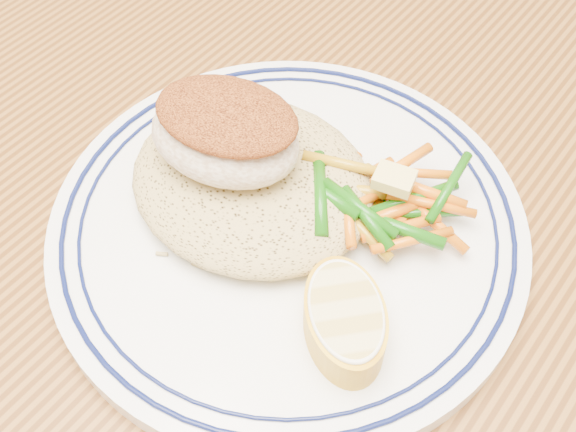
# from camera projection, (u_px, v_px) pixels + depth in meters

# --- Properties ---
(dining_table) EXTENTS (1.50, 0.90, 0.75)m
(dining_table) POSITION_uv_depth(u_px,v_px,m) (282.00, 277.00, 0.54)
(dining_table) COLOR #532F10
(dining_table) RESTS_ON ground
(plate) EXTENTS (0.29, 0.29, 0.02)m
(plate) POSITION_uv_depth(u_px,v_px,m) (288.00, 226.00, 0.44)
(plate) COLOR silver
(plate) RESTS_ON dining_table
(rice_pilaf) EXTENTS (0.15, 0.13, 0.03)m
(rice_pilaf) POSITION_uv_depth(u_px,v_px,m) (252.00, 177.00, 0.43)
(rice_pilaf) COLOR tan
(rice_pilaf) RESTS_ON plate
(fish_fillet) EXTENTS (0.10, 0.08, 0.05)m
(fish_fillet) POSITION_uv_depth(u_px,v_px,m) (225.00, 132.00, 0.41)
(fish_fillet) COLOR beige
(fish_fillet) RESTS_ON rice_pilaf
(vegetable_pile) EXTENTS (0.11, 0.10, 0.03)m
(vegetable_pile) POSITION_uv_depth(u_px,v_px,m) (374.00, 199.00, 0.42)
(vegetable_pile) COLOR #D8640A
(vegetable_pile) RESTS_ON plate
(butter_pat) EXTENTS (0.03, 0.02, 0.01)m
(butter_pat) POSITION_uv_depth(u_px,v_px,m) (394.00, 179.00, 0.41)
(butter_pat) COLOR #E9D272
(butter_pat) RESTS_ON vegetable_pile
(lemon_wedge) EXTENTS (0.09, 0.09, 0.03)m
(lemon_wedge) POSITION_uv_depth(u_px,v_px,m) (345.00, 319.00, 0.37)
(lemon_wedge) COLOR gold
(lemon_wedge) RESTS_ON plate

